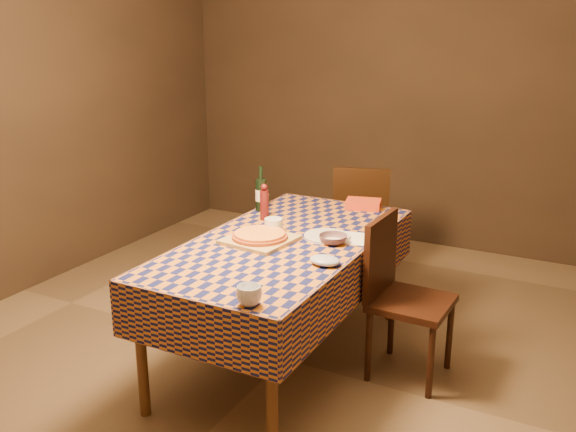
{
  "coord_description": "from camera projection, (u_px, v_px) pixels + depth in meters",
  "views": [
    {
      "loc": [
        1.63,
        -3.06,
        1.97
      ],
      "look_at": [
        0.0,
        0.05,
        0.9
      ],
      "focal_mm": 40.0,
      "sensor_mm": 36.0,
      "label": 1
    }
  ],
  "objects": [
    {
      "name": "pizza",
      "position": [
        260.0,
        235.0,
        3.63
      ],
      "size": [
        0.35,
        0.35,
        0.03
      ],
      "color": "#993F19",
      "rests_on": "cutting_board"
    },
    {
      "name": "bowl",
      "position": [
        333.0,
        239.0,
        3.6
      ],
      "size": [
        0.17,
        0.17,
        0.05
      ],
      "primitive_type": "imported",
      "rotation": [
        0.0,
        0.0,
        0.08
      ],
      "color": "#5A414C",
      "rests_on": "dining_table"
    },
    {
      "name": "tumbler",
      "position": [
        249.0,
        296.0,
        2.82
      ],
      "size": [
        0.13,
        0.13,
        0.09
      ],
      "primitive_type": "imported",
      "rotation": [
        0.0,
        0.0,
        0.19
      ],
      "color": "white",
      "rests_on": "dining_table"
    },
    {
      "name": "pepper_mill",
      "position": [
        264.0,
        203.0,
        4.01
      ],
      "size": [
        0.07,
        0.07,
        0.23
      ],
      "color": "#4A1112",
      "rests_on": "dining_table"
    },
    {
      "name": "white_plate",
      "position": [
        327.0,
        236.0,
        3.7
      ],
      "size": [
        0.32,
        0.32,
        0.02
      ],
      "primitive_type": "cylinder",
      "rotation": [
        0.0,
        0.0,
        -0.25
      ],
      "color": "silver",
      "rests_on": "dining_table"
    },
    {
      "name": "deli_tub",
      "position": [
        274.0,
        226.0,
        3.77
      ],
      "size": [
        0.11,
        0.11,
        0.09
      ],
      "primitive_type": "cylinder",
      "rotation": [
        0.0,
        0.0,
        -0.03
      ],
      "color": "silver",
      "rests_on": "dining_table"
    },
    {
      "name": "wine_glass",
      "position": [
        264.0,
        195.0,
        4.23
      ],
      "size": [
        0.07,
        0.07,
        0.14
      ],
      "color": "silver",
      "rests_on": "dining_table"
    },
    {
      "name": "flour_patch",
      "position": [
        342.0,
        237.0,
        3.7
      ],
      "size": [
        0.33,
        0.28,
        0.0
      ],
      "primitive_type": "cube",
      "rotation": [
        0.0,
        0.0,
        0.2
      ],
      "color": "white",
      "rests_on": "dining_table"
    },
    {
      "name": "chair_far",
      "position": [
        361.0,
        216.0,
        4.95
      ],
      "size": [
        0.53,
        0.53,
        0.93
      ],
      "color": "black",
      "rests_on": "ground"
    },
    {
      "name": "dining_table",
      "position": [
        284.0,
        252.0,
        3.69
      ],
      "size": [
        0.94,
        1.84,
        0.77
      ],
      "color": "brown",
      "rests_on": "ground"
    },
    {
      "name": "chair_right",
      "position": [
        398.0,
        288.0,
        3.62
      ],
      "size": [
        0.44,
        0.43,
        0.93
      ],
      "color": "black",
      "rests_on": "ground"
    },
    {
      "name": "room",
      "position": [
        284.0,
        140.0,
        3.5
      ],
      "size": [
        5.0,
        5.1,
        2.7
      ],
      "color": "brown",
      "rests_on": "ground"
    },
    {
      "name": "flour_bag",
      "position": [
        325.0,
        260.0,
        3.29
      ],
      "size": [
        0.18,
        0.15,
        0.05
      ],
      "primitive_type": "ellipsoid",
      "rotation": [
        0.0,
        0.0,
        -0.17
      ],
      "color": "#A5B7D4",
      "rests_on": "dining_table"
    },
    {
      "name": "cutting_board",
      "position": [
        260.0,
        240.0,
        3.64
      ],
      "size": [
        0.39,
        0.39,
        0.02
      ],
      "primitive_type": "cube",
      "rotation": [
        0.0,
        0.0,
        -0.12
      ],
      "color": "tan",
      "rests_on": "dining_table"
    },
    {
      "name": "takeout_container",
      "position": [
        363.0,
        204.0,
        4.28
      ],
      "size": [
        0.26,
        0.21,
        0.06
      ],
      "primitive_type": "cube",
      "rotation": [
        0.0,
        0.0,
        0.25
      ],
      "color": "red",
      "rests_on": "dining_table"
    },
    {
      "name": "wine_bottle",
      "position": [
        261.0,
        194.0,
        4.2
      ],
      "size": [
        0.08,
        0.08,
        0.3
      ],
      "color": "black",
      "rests_on": "dining_table"
    }
  ]
}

